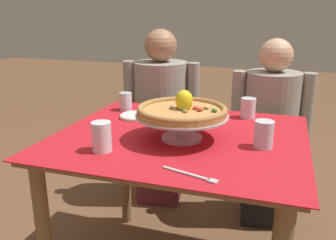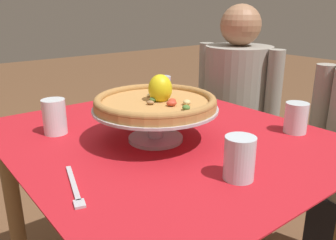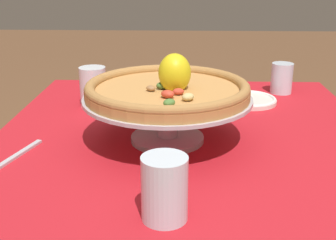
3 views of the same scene
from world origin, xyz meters
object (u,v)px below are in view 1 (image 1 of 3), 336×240
Objects in this scene: water_glass_side_right at (264,136)px; diner_left at (161,120)px; water_glass_back_right at (248,109)px; pizza at (182,110)px; water_glass_back_left at (126,103)px; water_glass_front_left at (102,138)px; dinner_fork at (192,175)px; side_plate at (136,116)px; diner_right at (269,138)px; pizza_stand at (182,121)px.

diner_left reaches higher than water_glass_side_right.
water_glass_back_right is at bearing -33.80° from diner_left.
pizza is 0.34m from water_glass_side_right.
water_glass_back_right reaches higher than water_glass_back_left.
water_glass_side_right is 0.42m from water_glass_back_right.
water_glass_side_right is (0.33, 0.01, -0.08)m from pizza.
water_glass_front_left is 0.60m from water_glass_back_left.
dinner_fork is at bearing -97.62° from water_glass_back_right.
water_glass_back_right is 0.57m from side_plate.
dinner_fork is at bearing -52.15° from side_plate.
dinner_fork is 1.15m from diner_right.
water_glass_back_right is 0.77m from diner_left.
side_plate is (-0.31, 0.23, -0.07)m from pizza_stand.
diner_left is at bearing 96.64° from water_glass_front_left.
dinner_fork is (-0.10, -0.74, -0.04)m from water_glass_back_right.
side_plate is at bearing 142.80° from pizza_stand.
diner_right reaches higher than pizza.
water_glass_back_left is (-0.75, 0.35, -0.01)m from water_glass_side_right.
water_glass_back_right is at bearing -106.36° from diner_right.
pizza reaches higher than water_glass_side_right.
water_glass_side_right is at bearing -90.19° from diner_right.
water_glass_front_left is 0.47m from side_plate.
water_glass_front_left is at bearing -83.52° from side_plate.
diner_right reaches higher than water_glass_front_left.
pizza is 0.96m from diner_left.
pizza is (0.00, 0.00, 0.05)m from pizza_stand.
diner_left reaches higher than diner_right.
side_plate is at bearing 160.56° from water_glass_side_right.
diner_right is at bearing 28.85° from water_glass_back_left.
pizza reaches higher than water_glass_back_left.
water_glass_front_left is at bearing -127.50° from water_glass_back_right.
dinner_fork is at bearing -100.52° from diner_right.
side_plate is 0.72m from dinner_fork.
water_glass_back_left is 0.90m from diner_right.
diner_right is (0.34, 0.77, -0.35)m from pizza.
pizza_stand is at bearing -40.10° from water_glass_back_left.
water_glass_side_right is 0.66× the size of side_plate.
pizza_stand reaches higher than water_glass_back_left.
diner_right is (0.65, 0.54, -0.23)m from side_plate.
pizza is 3.22× the size of water_glass_front_left.
water_glass_side_right is 0.68m from side_plate.
water_glass_front_left reaches higher than water_glass_back_left.
water_glass_front_left is at bearing -138.75° from pizza_stand.
pizza_stand reaches higher than side_plate.
pizza_stand is at bearing 111.62° from dinner_fork.
pizza is at bearing 111.44° from dinner_fork.
pizza_stand is 0.55m from water_glass_back_left.
pizza_stand is 0.89m from diner_right.
pizza_stand is at bearing -37.20° from side_plate.
diner_left is at bearing 131.28° from water_glass_side_right.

